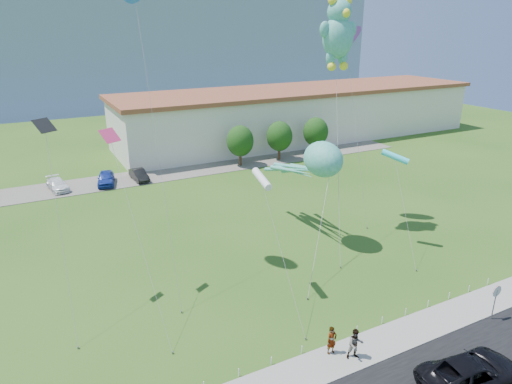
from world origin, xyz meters
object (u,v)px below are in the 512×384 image
teddy_bear_kite (338,32)px  parked_car_blue (106,178)px  pedestrian_right (355,344)px  octopus_kite (314,164)px  pedestrian_left (332,340)px  parked_car_black (139,175)px  stop_sign (496,294)px  warehouse (301,113)px  suv (472,373)px  parked_car_white (57,184)px

teddy_bear_kite → parked_car_blue: bearing=126.6°
pedestrian_right → octopus_kite: size_ratio=0.14×
pedestrian_left → parked_car_black: bearing=93.7°
pedestrian_left → stop_sign: bearing=-10.0°
warehouse → pedestrian_right: size_ratio=32.68×
pedestrian_left → teddy_bear_kite: 24.15m
pedestrian_left → teddy_bear_kite: (10.26, 14.62, 16.25)m
suv → parked_car_white: 45.26m
pedestrian_right → parked_car_black: (-2.95, 37.13, -0.31)m
stop_sign → parked_car_blue: (-16.94, 38.43, -1.05)m
parked_car_white → teddy_bear_kite: size_ratio=0.22×
stop_sign → suv: 7.01m
octopus_kite → pedestrian_left: bearing=-119.4°
pedestrian_right → parked_car_white: (-12.05, 37.91, -0.34)m
suv → parked_car_white: bearing=27.2°
parked_car_black → suv: bearing=-84.8°
stop_sign → pedestrian_right: size_ratio=1.34×
warehouse → suv: size_ratio=10.59×
pedestrian_left → octopus_kite: (7.46, 13.23, 5.87)m
parked_car_white → pedestrian_right: bearing=-81.9°
parked_car_blue → parked_car_white: bearing=-173.4°
pedestrian_left → suv: bearing=-46.6°
warehouse → pedestrian_left: 53.85m
warehouse → suv: warehouse is taller
parked_car_blue → octopus_kite: size_ratio=0.33×
parked_car_blue → teddy_bear_kite: (16.13, -21.75, 16.39)m
parked_car_white → parked_car_blue: parked_car_blue is taller
warehouse → pedestrian_left: (-27.57, -46.15, -3.17)m
suv → pedestrian_right: pedestrian_right is taller
suv → pedestrian_left: bearing=49.3°
warehouse → parked_car_blue: warehouse is taller
suv → teddy_bear_kite: 26.34m
parked_car_black → parked_car_white: bearing=170.8°
parked_car_black → octopus_kite: bearing=-71.9°
pedestrian_left → pedestrian_right: size_ratio=0.92×
stop_sign → suv: bearing=-151.8°
parked_car_blue → teddy_bear_kite: size_ratio=0.23×
suv → octopus_kite: size_ratio=0.42×
pedestrian_right → parked_car_blue: (-6.80, 37.31, -0.21)m
parked_car_blue → octopus_kite: octopus_kite is taller
suv → parked_car_blue: suv is taller
pedestrian_left → pedestrian_right: pedestrian_right is taller
pedestrian_left → pedestrian_right: bearing=-45.0°
warehouse → pedestrian_right: (-26.64, -47.09, -3.09)m
stop_sign → pedestrian_left: stop_sign is taller
pedestrian_right → parked_car_black: 37.25m
suv → parked_car_blue: size_ratio=1.29×
stop_sign → parked_car_black: bearing=108.9°
parked_car_white → octopus_kite: 30.77m
stop_sign → parked_car_black: (-13.10, 38.25, -1.15)m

